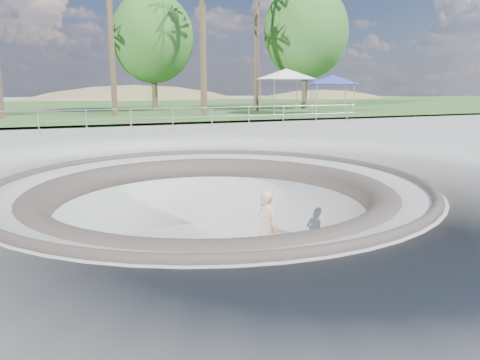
{
  "coord_description": "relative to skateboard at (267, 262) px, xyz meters",
  "views": [
    {
      "loc": [
        -3.4,
        -10.36,
        2.31
      ],
      "look_at": [
        0.94,
        0.53,
        -0.1
      ],
      "focal_mm": 35.0,
      "sensor_mm": 36.0,
      "label": 1
    }
  ],
  "objects": [
    {
      "name": "bushy_tree_mid",
      "position": [
        3.04,
        27.28,
        7.57
      ],
      "size": [
        6.23,
        5.66,
        8.99
      ],
      "color": "brown",
      "rests_on": "ground"
    },
    {
      "name": "ground",
      "position": [
        -1.07,
        0.88,
        1.83
      ],
      "size": [
        180.0,
        180.0,
        0.0
      ],
      "primitive_type": "plane",
      "color": "#A3A29D",
      "rests_on": "ground"
    },
    {
      "name": "canopy_white",
      "position": [
        11.22,
        20.96,
        4.83
      ],
      "size": [
        6.13,
        6.13,
        3.11
      ],
      "color": "#94979C",
      "rests_on": "ground"
    },
    {
      "name": "skater",
      "position": [
        0.0,
        -0.0,
        0.89
      ],
      "size": [
        0.59,
        0.73,
        1.73
      ],
      "primitive_type": "imported",
      "rotation": [
        0.0,
        0.0,
        1.89
      ],
      "color": "#D7AD8B",
      "rests_on": "skateboard"
    },
    {
      "name": "distant_hills",
      "position": [
        2.71,
        58.05,
        -5.19
      ],
      "size": [
        103.2,
        45.0,
        28.6
      ],
      "color": "olive",
      "rests_on": "ground"
    },
    {
      "name": "skate_bowl",
      "position": [
        -1.07,
        0.88,
        -0.0
      ],
      "size": [
        14.0,
        14.0,
        4.1
      ],
      "color": "#A3A29D",
      "rests_on": "ground"
    },
    {
      "name": "safety_railing",
      "position": [
        -1.07,
        12.88,
        2.52
      ],
      "size": [
        25.0,
        0.06,
        1.03
      ],
      "color": "#94979C",
      "rests_on": "ground"
    },
    {
      "name": "bushy_tree_right",
      "position": [
        15.49,
        25.85,
        8.37
      ],
      "size": [
        7.12,
        6.47,
        10.27
      ],
      "color": "brown",
      "rests_on": "ground"
    },
    {
      "name": "grass_strip",
      "position": [
        -1.07,
        34.88,
        2.05
      ],
      "size": [
        180.0,
        36.0,
        0.12
      ],
      "color": "#346026",
      "rests_on": "ground"
    },
    {
      "name": "canopy_blue",
      "position": [
        13.72,
        18.88,
        4.43
      ],
      "size": [
        4.9,
        4.9,
        2.66
      ],
      "color": "#94979C",
      "rests_on": "ground"
    },
    {
      "name": "skateboard",
      "position": [
        0.0,
        0.0,
        0.0
      ],
      "size": [
        0.94,
        0.45,
        0.09
      ],
      "color": "olive",
      "rests_on": "ground"
    }
  ]
}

